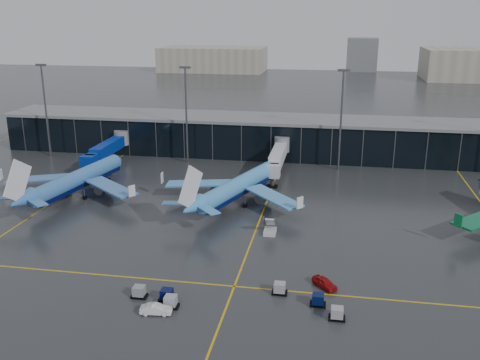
% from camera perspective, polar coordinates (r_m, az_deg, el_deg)
% --- Properties ---
extents(ground, '(600.00, 600.00, 0.00)m').
position_cam_1_polar(ground, '(95.61, -4.87, -6.47)').
color(ground, '#282B2D').
rests_on(ground, ground).
extents(terminal_pier, '(142.00, 17.00, 10.70)m').
position_cam_1_polar(terminal_pier, '(151.82, 1.05, 4.80)').
color(terminal_pier, black).
rests_on(terminal_pier, ground).
extents(jet_bridges, '(94.00, 27.50, 7.20)m').
position_cam_1_polar(jet_bridges, '(144.06, -14.09, 3.22)').
color(jet_bridges, '#595B60').
rests_on(jet_bridges, ground).
extents(flood_masts, '(203.00, 0.50, 25.50)m').
position_cam_1_polar(flood_masts, '(137.80, 2.34, 7.05)').
color(flood_masts, '#595B60').
rests_on(flood_masts, ground).
extents(distant_hangars, '(260.00, 71.00, 22.00)m').
position_cam_1_polar(distant_hangars, '(356.65, 14.67, 12.11)').
color(distant_hangars, '#B2AD99').
rests_on(distant_hangars, ground).
extents(taxi_lines, '(220.00, 120.00, 0.02)m').
position_cam_1_polar(taxi_lines, '(103.34, 2.02, -4.53)').
color(taxi_lines, gold).
rests_on(taxi_lines, ground).
extents(airliner_arkefly, '(40.89, 44.79, 12.11)m').
position_cam_1_polar(airliner_arkefly, '(121.70, -16.95, 1.13)').
color(airliner_arkefly, '#3972BC').
rests_on(airliner_arkefly, ground).
extents(airliner_klm_near, '(44.82, 47.69, 11.86)m').
position_cam_1_polar(airliner_klm_near, '(111.83, -0.18, 0.43)').
color(airliner_klm_near, '#4395DC').
rests_on(airliner_klm_near, ground).
extents(baggage_carts, '(29.88, 7.76, 1.70)m').
position_cam_1_polar(baggage_carts, '(75.85, -0.63, -12.55)').
color(baggage_carts, black).
rests_on(baggage_carts, ground).
extents(mobile_airstair, '(2.25, 3.23, 3.45)m').
position_cam_1_polar(mobile_airstair, '(98.05, 3.23, -5.32)').
color(mobile_airstair, silver).
rests_on(mobile_airstair, ground).
extents(service_van_red, '(4.23, 4.39, 1.48)m').
position_cam_1_polar(service_van_red, '(80.86, 9.01, -10.76)').
color(service_van_red, '#990B0E').
rests_on(service_van_red, ground).
extents(service_van_white, '(4.40, 2.02, 1.40)m').
position_cam_1_polar(service_van_white, '(74.45, -8.96, -13.46)').
color(service_van_white, white).
rests_on(service_van_white, ground).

